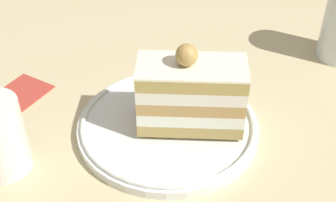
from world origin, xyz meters
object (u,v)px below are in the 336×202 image
cake_slice (191,94)px  folded_napkin (11,100)px  dessert_plate (168,125)px  fork (173,79)px

cake_slice → folded_napkin: cake_slice is taller
folded_napkin → cake_slice: bearing=-92.4°
dessert_plate → cake_slice: cake_slice is taller
cake_slice → folded_napkin: 0.25m
fork → folded_napkin: bearing=108.8°
cake_slice → dessert_plate: bearing=93.4°
dessert_plate → cake_slice: 0.06m
dessert_plate → fork: (0.08, 0.01, 0.01)m
cake_slice → fork: 0.10m
dessert_plate → folded_napkin: (0.01, 0.22, -0.01)m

